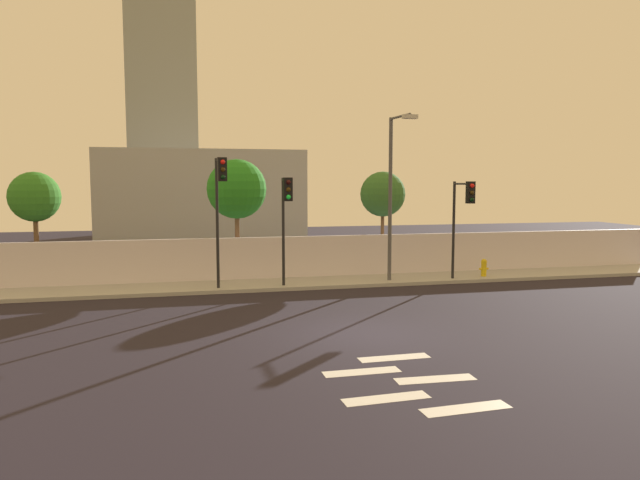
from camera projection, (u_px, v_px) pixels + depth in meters
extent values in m
plane|color=black|center=(361.00, 334.00, 16.77)|extent=(80.00, 80.00, 0.00)
cube|color=#A2A2A2|center=(303.00, 283.00, 24.70)|extent=(36.00, 2.40, 0.15)
cube|color=silver|center=(297.00, 257.00, 25.85)|extent=(36.00, 0.18, 1.80)
cube|color=silver|center=(466.00, 408.00, 11.22)|extent=(1.82, 0.52, 0.01)
cube|color=silver|center=(386.00, 398.00, 11.74)|extent=(1.82, 0.52, 0.01)
cube|color=silver|center=(435.00, 379.00, 12.90)|extent=(1.82, 0.52, 0.01)
cube|color=silver|center=(362.00, 372.00, 13.39)|extent=(1.80, 0.45, 0.01)
cube|color=silver|center=(394.00, 358.00, 14.47)|extent=(1.81, 0.46, 0.01)
cylinder|color=black|center=(217.00, 224.00, 22.99)|extent=(0.12, 0.12, 5.11)
cylinder|color=black|center=(219.00, 160.00, 22.37)|extent=(0.24, 0.84, 0.08)
cube|color=black|center=(222.00, 169.00, 22.02)|extent=(0.37, 0.26, 0.90)
sphere|color=red|center=(223.00, 162.00, 21.89)|extent=(0.18, 0.18, 0.18)
sphere|color=#33260A|center=(223.00, 170.00, 21.92)|extent=(0.18, 0.18, 0.18)
sphere|color=black|center=(223.00, 177.00, 21.94)|extent=(0.18, 0.18, 0.18)
cylinder|color=black|center=(283.00, 232.00, 23.64)|extent=(0.12, 0.12, 4.36)
cylinder|color=black|center=(285.00, 180.00, 22.84)|extent=(0.10, 1.22, 0.08)
cube|color=black|center=(288.00, 189.00, 22.28)|extent=(0.34, 0.21, 0.90)
sphere|color=black|center=(288.00, 182.00, 22.14)|extent=(0.18, 0.18, 0.18)
sphere|color=#33260A|center=(288.00, 190.00, 22.17)|extent=(0.18, 0.18, 0.18)
sphere|color=#19F24C|center=(289.00, 197.00, 22.20)|extent=(0.18, 0.18, 0.18)
cylinder|color=black|center=(454.00, 230.00, 25.37)|extent=(0.12, 0.12, 4.21)
cylinder|color=black|center=(462.00, 184.00, 24.52)|extent=(0.12, 1.36, 0.08)
cube|color=black|center=(470.00, 192.00, 23.91)|extent=(0.35, 0.21, 0.90)
sphere|color=red|center=(472.00, 186.00, 23.76)|extent=(0.18, 0.18, 0.18)
sphere|color=#33260A|center=(472.00, 193.00, 23.79)|extent=(0.18, 0.18, 0.18)
sphere|color=black|center=(472.00, 200.00, 23.82)|extent=(0.18, 0.18, 0.18)
cylinder|color=#4C4C51|center=(390.00, 200.00, 24.78)|extent=(0.16, 0.16, 6.87)
cylinder|color=#4C4C51|center=(400.00, 116.00, 23.60)|extent=(0.23, 1.77, 0.10)
cube|color=beige|center=(410.00, 117.00, 22.77)|extent=(0.62, 0.28, 0.16)
cylinder|color=gold|center=(484.00, 269.00, 26.08)|extent=(0.24, 0.24, 0.61)
sphere|color=gold|center=(484.00, 262.00, 26.05)|extent=(0.26, 0.26, 0.26)
cylinder|color=gold|center=(480.00, 269.00, 26.04)|extent=(0.10, 0.09, 0.09)
cylinder|color=gold|center=(487.00, 269.00, 26.12)|extent=(0.10, 0.09, 0.09)
cylinder|color=brown|center=(37.00, 248.00, 24.67)|extent=(0.20, 0.20, 3.15)
sphere|color=#307822|center=(34.00, 197.00, 24.46)|extent=(2.09, 2.09, 2.09)
cylinder|color=brown|center=(237.00, 242.00, 26.61)|extent=(0.22, 0.22, 3.29)
sphere|color=#278220|center=(237.00, 189.00, 26.38)|extent=(2.68, 2.68, 2.68)
cylinder|color=brown|center=(382.00, 239.00, 28.22)|extent=(0.16, 0.16, 3.17)
sphere|color=#366C2E|center=(383.00, 194.00, 28.01)|extent=(2.16, 2.16, 2.16)
cube|color=#A2A2A2|center=(202.00, 200.00, 38.37)|extent=(12.87, 6.00, 6.36)
cube|color=gray|center=(163.00, 98.00, 48.59)|extent=(5.53, 5.00, 22.59)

